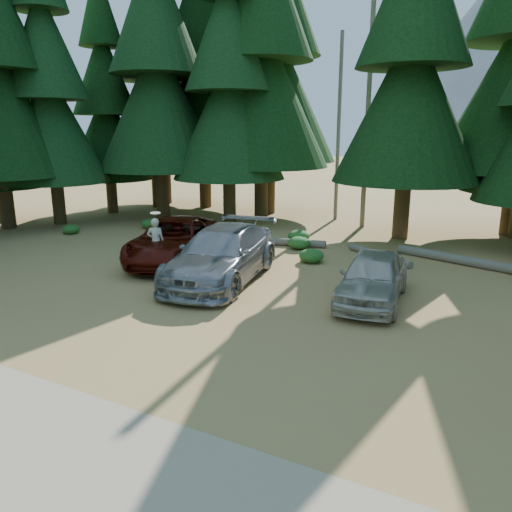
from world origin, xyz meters
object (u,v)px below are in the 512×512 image
at_px(silver_minivan_center, 222,255).
at_px(log_mid, 379,255).
at_px(frisbee_player, 156,241).
at_px(log_right, 467,261).
at_px(silver_minivan_right, 373,277).
at_px(red_pickup, 174,240).
at_px(log_left, 275,241).

xyz_separation_m(silver_minivan_center, log_mid, (3.97, 5.39, -0.75)).
relative_size(frisbee_player, log_right, 0.34).
relative_size(silver_minivan_right, log_right, 0.79).
relative_size(silver_minivan_center, frisbee_player, 3.22).
height_order(red_pickup, log_right, red_pickup).
distance_m(log_left, log_right, 7.90).
height_order(silver_minivan_center, frisbee_player, frisbee_player).
height_order(silver_minivan_center, log_left, silver_minivan_center).
xyz_separation_m(silver_minivan_center, log_right, (7.17, 5.91, -0.72)).
distance_m(silver_minivan_center, silver_minivan_right, 5.10).
bearing_deg(silver_minivan_center, frisbee_player, 172.52).
relative_size(red_pickup, silver_minivan_center, 0.96).
bearing_deg(frisbee_player, silver_minivan_center, 158.66).
bearing_deg(red_pickup, log_left, 40.52).
bearing_deg(silver_minivan_right, log_mid, 95.68).
bearing_deg(log_mid, silver_minivan_right, -43.45).
relative_size(silver_minivan_right, log_left, 0.97).
distance_m(silver_minivan_center, log_mid, 6.74).
relative_size(silver_minivan_center, log_left, 1.36).
bearing_deg(log_left, frisbee_player, -121.01).
relative_size(frisbee_player, log_left, 0.42).
height_order(red_pickup, log_mid, red_pickup).
distance_m(red_pickup, log_mid, 8.09).
xyz_separation_m(silver_minivan_center, silver_minivan_right, (5.09, 0.26, -0.15)).
height_order(frisbee_player, log_mid, frisbee_player).
distance_m(red_pickup, silver_minivan_center, 3.30).
bearing_deg(silver_minivan_center, silver_minivan_right, -7.10).
distance_m(log_mid, log_right, 3.24).
height_order(log_left, log_mid, log_left).
bearing_deg(log_mid, log_right, 43.52).
distance_m(frisbee_player, log_mid, 8.71).
xyz_separation_m(log_left, log_mid, (4.70, -0.22, -0.02)).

